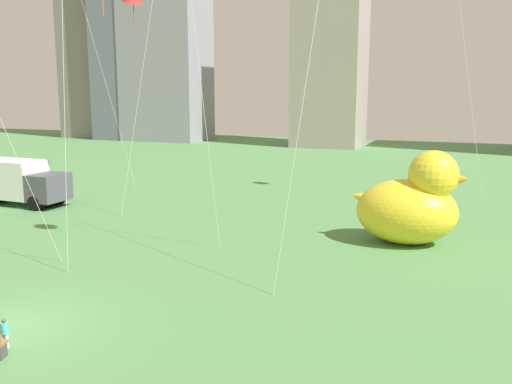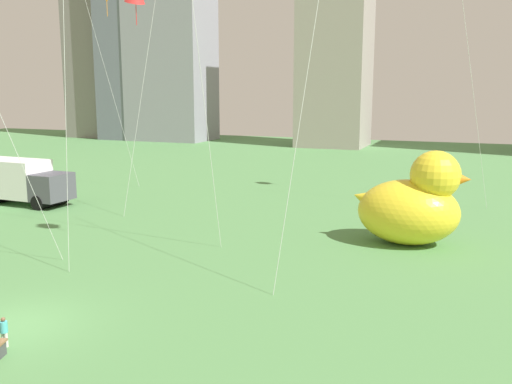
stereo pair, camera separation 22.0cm
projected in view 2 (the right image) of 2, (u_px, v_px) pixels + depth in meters
ground_plane at (13, 327)px, 17.40m from camera, size 140.00×140.00×0.00m
person_child at (4, 330)px, 15.97m from camera, size 0.22×0.22×0.89m
giant_inflatable_duck at (413, 204)px, 26.38m from camera, size 5.47×3.51×4.53m
box_truck at (21, 182)px, 35.82m from camera, size 6.62×2.62×2.85m
city_skyline at (248, 38)px, 76.16m from camera, size 76.80×12.41×36.93m
kite_orange at (107, 3)px, 41.04m from camera, size 2.77×3.04×14.94m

